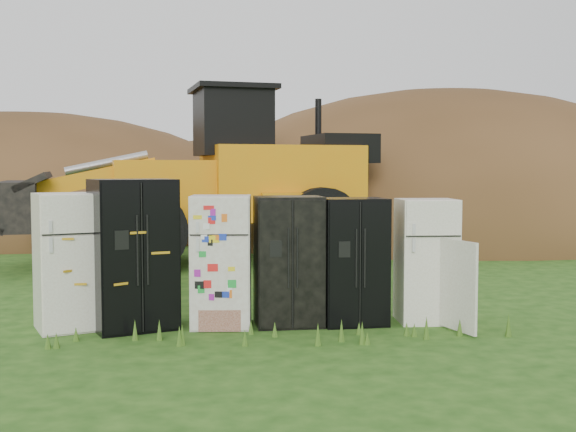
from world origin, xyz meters
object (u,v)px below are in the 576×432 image
at_px(fridge_dark_mid, 289,261).
at_px(wheel_loader, 189,175).
at_px(fridge_leftmost, 68,261).
at_px(fridge_sticker, 221,261).
at_px(fridge_black_right, 353,261).
at_px(fridge_open_door, 426,260).
at_px(fridge_black_side, 133,254).

bearing_deg(fridge_dark_mid, wheel_loader, 101.18).
distance_m(fridge_leftmost, fridge_sticker, 1.96).
bearing_deg(fridge_leftmost, fridge_black_right, -22.02).
height_order(fridge_sticker, fridge_black_right, fridge_sticker).
height_order(fridge_leftmost, fridge_open_door, fridge_leftmost).
relative_size(fridge_leftmost, fridge_dark_mid, 1.03).
bearing_deg(wheel_loader, fridge_sticker, -94.31).
relative_size(fridge_black_right, fridge_open_door, 1.01).
xyz_separation_m(fridge_sticker, fridge_black_right, (1.75, -0.01, -0.02)).
bearing_deg(fridge_leftmost, fridge_sticker, -22.21).
distance_m(fridge_dark_mid, fridge_open_door, 1.87).
bearing_deg(fridge_black_right, fridge_sticker, 176.00).
relative_size(fridge_black_side, fridge_sticker, 1.13).
relative_size(fridge_sticker, fridge_dark_mid, 1.01).
bearing_deg(wheel_loader, fridge_black_right, -79.39).
bearing_deg(fridge_open_door, fridge_sticker, -177.45).
distance_m(fridge_black_right, wheel_loader, 6.85).
height_order(fridge_sticker, wheel_loader, wheel_loader).
xyz_separation_m(fridge_black_side, fridge_sticker, (1.13, 0.03, -0.11)).
distance_m(fridge_sticker, fridge_dark_mid, 0.89).
distance_m(fridge_sticker, wheel_loader, 6.44).
height_order(fridge_leftmost, wheel_loader, wheel_loader).
relative_size(fridge_black_side, fridge_open_door, 1.17).
height_order(fridge_black_right, fridge_open_door, fridge_black_right).
xyz_separation_m(fridge_black_side, fridge_open_door, (3.89, 0.05, -0.14)).
height_order(fridge_leftmost, fridge_sticker, fridge_leftmost).
relative_size(fridge_dark_mid, wheel_loader, 0.21).
distance_m(fridge_dark_mid, wheel_loader, 6.59).
bearing_deg(fridge_leftmost, fridge_black_side, -25.14).
distance_m(fridge_open_door, wheel_loader, 7.25).
height_order(fridge_dark_mid, wheel_loader, wheel_loader).
bearing_deg(fridge_black_right, fridge_open_door, -2.36).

